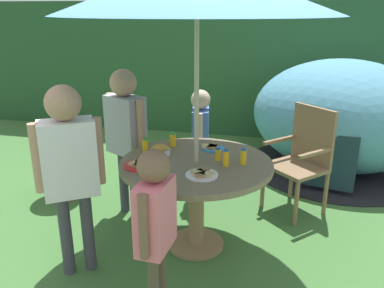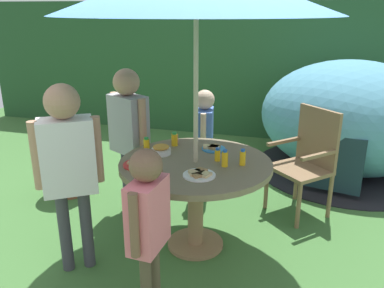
% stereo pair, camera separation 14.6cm
% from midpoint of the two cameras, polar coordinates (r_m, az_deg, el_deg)
% --- Properties ---
extents(ground_plane, '(10.00, 10.00, 0.02)m').
position_cam_midpoint_polar(ground_plane, '(3.42, 1.75, -14.48)').
color(ground_plane, '#3D6B33').
extents(hedge_backdrop, '(9.00, 0.70, 1.98)m').
position_cam_midpoint_polar(hedge_backdrop, '(6.28, 9.77, 10.61)').
color(hedge_backdrop, '#234C28').
rests_on(hedge_backdrop, ground_plane).
extents(garden_table, '(1.19, 1.19, 0.75)m').
position_cam_midpoint_polar(garden_table, '(3.12, 1.87, -4.79)').
color(garden_table, '#93704C').
rests_on(garden_table, ground_plane).
extents(wooden_chair, '(0.65, 0.64, 1.01)m').
position_cam_midpoint_polar(wooden_chair, '(3.88, 17.38, -1.75)').
color(wooden_chair, brown).
rests_on(wooden_chair, ground_plane).
extents(dome_tent, '(2.55, 2.55, 1.33)m').
position_cam_midpoint_polar(dome_tent, '(5.02, 22.54, 3.46)').
color(dome_tent, teal).
rests_on(dome_tent, ground_plane).
extents(potted_plant, '(0.48, 0.48, 0.70)m').
position_cam_midpoint_polar(potted_plant, '(4.29, -16.54, -2.03)').
color(potted_plant, brown).
rests_on(potted_plant, ground_plane).
extents(child_in_blue_shirt, '(0.21, 0.38, 1.13)m').
position_cam_midpoint_polar(child_in_blue_shirt, '(3.95, 2.87, 1.97)').
color(child_in_blue_shirt, navy).
rests_on(child_in_blue_shirt, ground_plane).
extents(child_in_grey_shirt, '(0.42, 0.34, 1.38)m').
position_cam_midpoint_polar(child_in_grey_shirt, '(3.60, -7.99, 2.82)').
color(child_in_grey_shirt, '#3F3F47').
rests_on(child_in_grey_shirt, ground_plane).
extents(child_in_white_shirt, '(0.42, 0.37, 1.41)m').
position_cam_midpoint_polar(child_in_white_shirt, '(2.85, -16.08, -1.76)').
color(child_in_white_shirt, '#3F3F47').
rests_on(child_in_white_shirt, ground_plane).
extents(child_in_pink_shirt, '(0.19, 0.39, 1.14)m').
position_cam_midpoint_polar(child_in_pink_shirt, '(2.36, -4.61, -10.19)').
color(child_in_pink_shirt, brown).
rests_on(child_in_pink_shirt, ground_plane).
extents(snack_bowl, '(0.16, 0.16, 0.08)m').
position_cam_midpoint_polar(snack_bowl, '(3.21, -3.19, -0.83)').
color(snack_bowl, white).
rests_on(snack_bowl, garden_table).
extents(plate_mid_right, '(0.23, 0.23, 0.03)m').
position_cam_midpoint_polar(plate_mid_right, '(2.80, 2.55, -4.39)').
color(plate_mid_right, white).
rests_on(plate_mid_right, garden_table).
extents(plate_far_left, '(0.25, 0.25, 0.03)m').
position_cam_midpoint_polar(plate_far_left, '(3.00, -6.16, -2.86)').
color(plate_far_left, red).
rests_on(plate_far_left, garden_table).
extents(plate_center_back, '(0.20, 0.20, 0.03)m').
position_cam_midpoint_polar(plate_center_back, '(3.33, 4.29, -0.56)').
color(plate_center_back, '#338CD8').
rests_on(plate_center_back, garden_table).
extents(juice_bottle_near_left, '(0.05, 0.05, 0.11)m').
position_cam_midpoint_polar(juice_bottle_near_left, '(3.30, -5.32, -0.05)').
color(juice_bottle_near_left, yellow).
rests_on(juice_bottle_near_left, garden_table).
extents(juice_bottle_near_right, '(0.04, 0.04, 0.11)m').
position_cam_midpoint_polar(juice_bottle_near_right, '(3.08, 5.05, -1.57)').
color(juice_bottle_near_right, yellow).
rests_on(juice_bottle_near_right, garden_table).
extents(juice_bottle_far_right, '(0.05, 0.05, 0.12)m').
position_cam_midpoint_polar(juice_bottle_far_right, '(3.40, -1.32, 0.67)').
color(juice_bottle_far_right, yellow).
rests_on(juice_bottle_far_right, garden_table).
extents(juice_bottle_center_front, '(0.05, 0.05, 0.13)m').
position_cam_midpoint_polar(juice_bottle_center_front, '(3.01, 8.68, -1.96)').
color(juice_bottle_center_front, yellow).
rests_on(juice_bottle_center_front, garden_table).
extents(juice_bottle_mid_left, '(0.05, 0.05, 0.13)m').
position_cam_midpoint_polar(juice_bottle_mid_left, '(2.97, 6.16, -2.11)').
color(juice_bottle_mid_left, yellow).
rests_on(juice_bottle_mid_left, garden_table).
extents(cup_near, '(0.06, 0.06, 0.07)m').
position_cam_midpoint_polar(cup_near, '(3.50, -1.29, 0.82)').
color(cup_near, '#E04C47').
rests_on(cup_near, garden_table).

